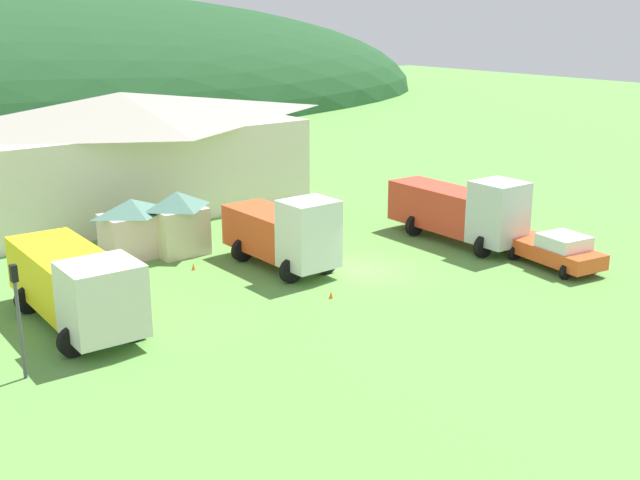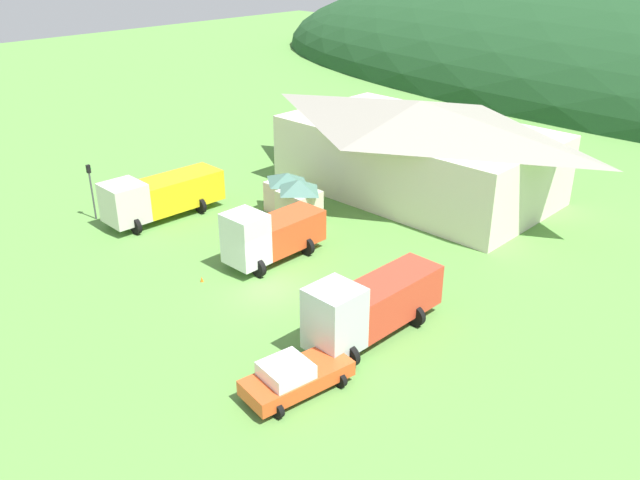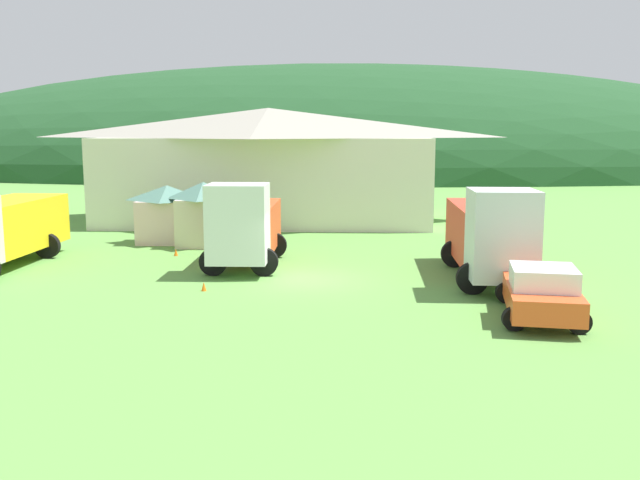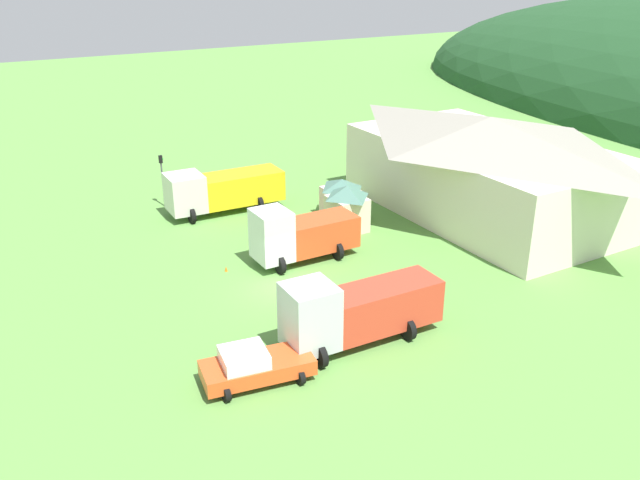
# 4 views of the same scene
# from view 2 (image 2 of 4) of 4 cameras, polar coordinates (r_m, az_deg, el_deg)

# --- Properties ---
(ground_plane) EXTENTS (200.00, 200.00, 0.00)m
(ground_plane) POSITION_cam_2_polar(r_m,az_deg,el_deg) (36.39, -4.60, -4.44)
(ground_plane) COLOR #5B9342
(depot_building) EXTENTS (20.91, 12.08, 6.95)m
(depot_building) POSITION_cam_2_polar(r_m,az_deg,el_deg) (49.54, 8.48, 8.08)
(depot_building) COLOR silver
(depot_building) RESTS_ON ground
(play_shed_cream) EXTENTS (2.61, 2.41, 3.13)m
(play_shed_cream) POSITION_cam_2_polar(r_m,az_deg,el_deg) (44.01, -1.82, 3.41)
(play_shed_cream) COLOR beige
(play_shed_cream) RESTS_ON ground
(play_shed_pink) EXTENTS (3.03, 2.27, 2.89)m
(play_shed_pink) POSITION_cam_2_polar(r_m,az_deg,el_deg) (45.94, -2.81, 4.19)
(play_shed_pink) COLOR beige
(play_shed_pink) RESTS_ON ground
(flatbed_truck_yellow) EXTENTS (3.54, 8.44, 3.17)m
(flatbed_truck_yellow) POSITION_cam_2_polar(r_m,az_deg,el_deg) (46.11, -13.73, 3.83)
(flatbed_truck_yellow) COLOR silver
(flatbed_truck_yellow) RESTS_ON ground
(heavy_rig_white) EXTENTS (3.09, 6.51, 3.57)m
(heavy_rig_white) POSITION_cam_2_polar(r_m,az_deg,el_deg) (38.89, -4.39, 0.51)
(heavy_rig_white) COLOR white
(heavy_rig_white) RESTS_ON ground
(tow_truck_silver) EXTENTS (3.11, 7.99, 3.63)m
(tow_truck_silver) POSITION_cam_2_polar(r_m,az_deg,el_deg) (31.59, 4.32, -5.64)
(tow_truck_silver) COLOR silver
(tow_truck_silver) RESTS_ON ground
(service_pickup_orange) EXTENTS (2.90, 5.07, 1.66)m
(service_pickup_orange) POSITION_cam_2_polar(r_m,az_deg,el_deg) (28.50, -2.21, -11.74)
(service_pickup_orange) COLOR #EB5123
(service_pickup_orange) RESTS_ON ground
(traffic_light_west) EXTENTS (0.20, 0.32, 3.89)m
(traffic_light_west) POSITION_cam_2_polar(r_m,az_deg,el_deg) (46.99, -19.24, 4.45)
(traffic_light_west) COLOR #4C4C51
(traffic_light_west) RESTS_ON ground
(traffic_cone_near_pickup) EXTENTS (0.36, 0.36, 0.64)m
(traffic_cone_near_pickup) POSITION_cam_2_polar(r_m,az_deg,el_deg) (43.45, -5.08, 0.71)
(traffic_cone_near_pickup) COLOR orange
(traffic_cone_near_pickup) RESTS_ON ground
(traffic_cone_mid_row) EXTENTS (0.36, 0.36, 0.63)m
(traffic_cone_mid_row) POSITION_cam_2_polar(r_m,az_deg,el_deg) (37.81, -10.20, -3.57)
(traffic_cone_mid_row) COLOR orange
(traffic_cone_mid_row) RESTS_ON ground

